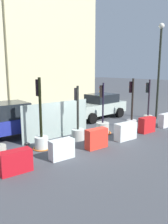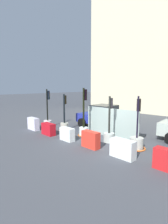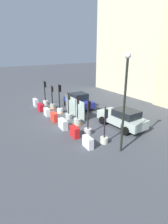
{
  "view_description": "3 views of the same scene",
  "coord_description": "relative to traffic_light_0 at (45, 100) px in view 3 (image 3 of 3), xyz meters",
  "views": [
    {
      "loc": [
        -6.52,
        -7.98,
        3.4
      ],
      "look_at": [
        0.45,
        0.35,
        1.32
      ],
      "focal_mm": 36.11,
      "sensor_mm": 36.0,
      "label": 1
    },
    {
      "loc": [
        5.93,
        -8.02,
        3.21
      ],
      "look_at": [
        -2.13,
        0.55,
        1.5
      ],
      "focal_mm": 29.17,
      "sensor_mm": 36.0,
      "label": 2
    },
    {
      "loc": [
        14.96,
        -7.27,
        6.51
      ],
      "look_at": [
        2.25,
        0.71,
        1.28
      ],
      "focal_mm": 29.32,
      "sensor_mm": 36.0,
      "label": 3
    }
  ],
  "objects": [
    {
      "name": "construction_barrier_3",
      "position": [
        5.53,
        -1.27,
        -0.17
      ],
      "size": [
        1.03,
        0.45,
        0.87
      ],
      "color": "red",
      "rests_on": "ground_plane"
    },
    {
      "name": "traffic_light_3",
      "position": [
        5.65,
        0.2,
        -0.08
      ],
      "size": [
        0.62,
        0.62,
        2.63
      ],
      "color": "#ABB8AF",
      "rests_on": "ground_plane"
    },
    {
      "name": "car_blue_estate",
      "position": [
        3.25,
        2.75,
        0.25
      ],
      "size": [
        3.99,
        2.3,
        1.77
      ],
      "color": "navy",
      "rests_on": "ground_plane"
    },
    {
      "name": "traffic_light_1",
      "position": [
        1.8,
        0.16,
        -0.11
      ],
      "size": [
        0.77,
        0.77,
        2.62
      ],
      "color": "#AFB09E",
      "rests_on": "ground_plane"
    },
    {
      "name": "car_silver_hatchback",
      "position": [
        9.86,
        3.24,
        0.23
      ],
      "size": [
        4.58,
        2.36,
        1.67
      ],
      "color": "#AABAAF",
      "rests_on": "ground_plane"
    },
    {
      "name": "construction_barrier_6",
      "position": [
        11.22,
        -1.22,
        -0.2
      ],
      "size": [
        1.0,
        0.44,
        0.8
      ],
      "color": "silver",
      "rests_on": "ground_plane"
    },
    {
      "name": "construction_barrier_0",
      "position": [
        -0.11,
        -1.2,
        -0.16
      ],
      "size": [
        1.1,
        0.45,
        0.88
      ],
      "color": "silver",
      "rests_on": "ground_plane"
    },
    {
      "name": "traffic_light_5",
      "position": [
        9.46,
        -0.05,
        0.06
      ],
      "size": [
        0.57,
        0.57,
        2.88
      ],
      "color": "silver",
      "rests_on": "ground_plane"
    },
    {
      "name": "construction_barrier_2",
      "position": [
        3.7,
        -1.27,
        -0.22
      ],
      "size": [
        0.98,
        0.46,
        0.76
      ],
      "color": "silver",
      "rests_on": "ground_plane"
    },
    {
      "name": "traffic_light_2",
      "position": [
        3.65,
        0.2,
        0.03
      ],
      "size": [
        0.75,
        0.75,
        3.07
      ],
      "color": "silver",
      "rests_on": "ground_plane"
    },
    {
      "name": "site_fence_panel",
      "position": [
        5.09,
        1.16,
        0.25
      ],
      "size": [
        3.81,
        0.5,
        1.81
      ],
      "color": "#91A59D",
      "rests_on": "ground_plane"
    },
    {
      "name": "traffic_light_0",
      "position": [
        0.0,
        0.0,
        0.0
      ],
      "size": [
        0.6,
        0.6,
        2.95
      ],
      "color": "silver",
      "rests_on": "ground_plane"
    },
    {
      "name": "street_lamp_post",
      "position": [
        12.78,
        0.41,
        3.25
      ],
      "size": [
        0.36,
        0.36,
        6.32
      ],
      "color": "black",
      "rests_on": "ground_plane"
    },
    {
      "name": "construction_barrier_5",
      "position": [
        9.33,
        -1.21,
        -0.19
      ],
      "size": [
        0.99,
        0.47,
        0.84
      ],
      "color": "red",
      "rests_on": "ground_plane"
    },
    {
      "name": "ground_plane",
      "position": [
        5.61,
        -0.14,
        -0.6
      ],
      "size": [
        120.0,
        120.0,
        0.0
      ],
      "primitive_type": "plane",
      "color": "#42444A"
    },
    {
      "name": "traffic_light_4",
      "position": [
        7.36,
        0.21,
        -0.21
      ],
      "size": [
        0.93,
        0.93,
        2.71
      ],
      "color": "#AFB0A5",
      "rests_on": "ground_plane"
    },
    {
      "name": "building_main_facade",
      "position": [
        2.56,
        15.83,
        7.12
      ],
      "size": [
        17.12,
        8.88,
        15.43
      ],
      "color": "beige",
      "rests_on": "ground_plane"
    },
    {
      "name": "construction_barrier_4",
      "position": [
        7.45,
        -1.29,
        -0.19
      ],
      "size": [
        1.17,
        0.51,
        0.83
      ],
      "color": "silver",
      "rests_on": "ground_plane"
    },
    {
      "name": "construction_barrier_1",
      "position": [
        1.85,
        -1.28,
        -0.22
      ],
      "size": [
        1.08,
        0.5,
        0.77
      ],
      "color": "red",
      "rests_on": "ground_plane"
    },
    {
      "name": "traffic_light_6",
      "position": [
        11.34,
        0.12,
        -0.0
      ],
      "size": [
        0.56,
        0.56,
        2.76
      ],
      "color": "beige",
      "rests_on": "ground_plane"
    }
  ]
}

